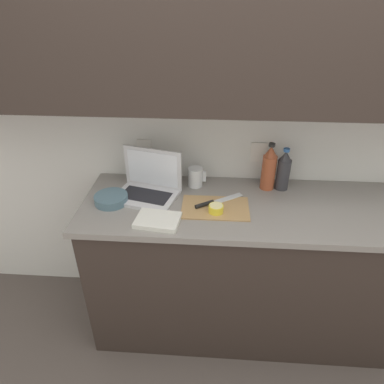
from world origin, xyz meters
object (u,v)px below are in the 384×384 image
object	(u,v)px
bottle_oil_tall	(269,168)
bottle_green_soda	(284,171)
knife	(211,203)
bowl_white	(111,199)
lemon_half_cut	(216,209)
measuring_cup	(195,177)
laptop	(149,185)
cutting_board	(215,208)

from	to	relation	value
bottle_oil_tall	bottle_green_soda	bearing A→B (deg)	0.00
knife	bowl_white	size ratio (longest dim) A/B	1.45
lemon_half_cut	measuring_cup	world-z (taller)	measuring_cup
laptop	knife	distance (m)	0.37
cutting_board	bottle_green_soda	xyz separation A→B (m)	(0.39, 0.24, 0.11)
cutting_board	bowl_white	bearing A→B (deg)	178.02
knife	lemon_half_cut	distance (m)	0.08
cutting_board	measuring_cup	distance (m)	0.28
cutting_board	knife	world-z (taller)	knife
lemon_half_cut	bowl_white	distance (m)	0.58
laptop	bottle_green_soda	bearing A→B (deg)	23.86
bottle_green_soda	bottle_oil_tall	distance (m)	0.09
bottle_oil_tall	measuring_cup	bearing A→B (deg)	-179.83
lemon_half_cut	bowl_white	bearing A→B (deg)	173.58
cutting_board	knife	xyz separation A→B (m)	(-0.02, 0.03, 0.01)
knife	bowl_white	bearing A→B (deg)	147.63
cutting_board	bottle_green_soda	world-z (taller)	bottle_green_soda
knife	bottle_oil_tall	world-z (taller)	bottle_oil_tall
cutting_board	lemon_half_cut	bearing A→B (deg)	-85.42
knife	lemon_half_cut	world-z (taller)	lemon_half_cut
cutting_board	laptop	bearing A→B (deg)	162.55
cutting_board	bottle_oil_tall	size ratio (longest dim) A/B	1.27
measuring_cup	bottle_green_soda	bearing A→B (deg)	0.14
knife	cutting_board	bearing A→B (deg)	-84.63
lemon_half_cut	bottle_green_soda	world-z (taller)	bottle_green_soda
laptop	bottle_green_soda	size ratio (longest dim) A/B	1.54
cutting_board	bottle_green_soda	size ratio (longest dim) A/B	1.41
bottle_oil_tall	knife	bearing A→B (deg)	-146.79
bottle_green_soda	bottle_oil_tall	world-z (taller)	bottle_oil_tall
knife	bowl_white	distance (m)	0.55
cutting_board	bowl_white	size ratio (longest dim) A/B	1.97
measuring_cup	bowl_white	world-z (taller)	measuring_cup
cutting_board	lemon_half_cut	xyz separation A→B (m)	(0.00, -0.05, 0.02)
bottle_oil_tall	bowl_white	bearing A→B (deg)	-165.68
bottle_green_soda	measuring_cup	distance (m)	0.51
cutting_board	lemon_half_cut	world-z (taller)	lemon_half_cut
bottle_green_soda	measuring_cup	xyz separation A→B (m)	(-0.51, -0.00, -0.06)
knife	bottle_oil_tall	xyz separation A→B (m)	(0.33, 0.21, 0.11)
laptop	measuring_cup	distance (m)	0.29
lemon_half_cut	bowl_white	world-z (taller)	lemon_half_cut
bowl_white	bottle_oil_tall	bearing A→B (deg)	14.32
laptop	bottle_oil_tall	distance (m)	0.70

